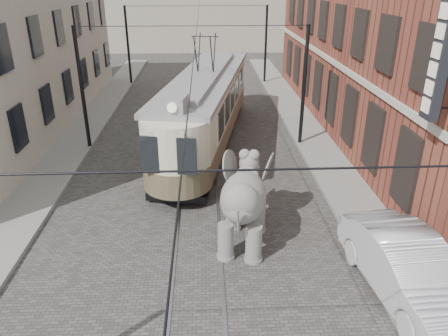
{
  "coord_description": "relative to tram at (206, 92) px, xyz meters",
  "views": [
    {
      "loc": [
        0.31,
        -14.67,
        8.09
      ],
      "look_at": [
        0.92,
        -1.41,
        2.1
      ],
      "focal_mm": 34.39,
      "sensor_mm": 36.0,
      "label": 1
    }
  ],
  "objects": [
    {
      "name": "ground",
      "position": [
        -0.37,
        -6.56,
        -2.73
      ],
      "size": [
        120.0,
        120.0,
        0.0
      ],
      "primitive_type": "plane",
      "color": "#484542"
    },
    {
      "name": "tram_rails",
      "position": [
        -0.37,
        -6.56,
        -2.72
      ],
      "size": [
        1.54,
        80.0,
        0.02
      ],
      "primitive_type": null,
      "color": "slate",
      "rests_on": "ground"
    },
    {
      "name": "sidewalk_right",
      "position": [
        5.63,
        -6.56,
        -2.66
      ],
      "size": [
        2.0,
        60.0,
        0.15
      ],
      "primitive_type": "cube",
      "color": "slate",
      "rests_on": "ground"
    },
    {
      "name": "sidewalk_left",
      "position": [
        -6.87,
        -6.56,
        -2.66
      ],
      "size": [
        2.0,
        60.0,
        0.15
      ],
      "primitive_type": "cube",
      "color": "slate",
      "rests_on": "ground"
    },
    {
      "name": "brick_building",
      "position": [
        10.63,
        2.44,
        3.27
      ],
      "size": [
        8.0,
        26.0,
        12.0
      ],
      "primitive_type": "cube",
      "color": "maroon",
      "rests_on": "ground"
    },
    {
      "name": "catenary",
      "position": [
        -0.57,
        -1.56,
        0.27
      ],
      "size": [
        11.0,
        30.2,
        6.0
      ],
      "primitive_type": null,
      "color": "black",
      "rests_on": "ground"
    },
    {
      "name": "tram",
      "position": [
        0.0,
        0.0,
        0.0
      ],
      "size": [
        5.32,
        14.05,
        5.46
      ],
      "primitive_type": null,
      "rotation": [
        0.0,
        0.0,
        -0.18
      ],
      "color": "beige",
      "rests_on": "ground"
    },
    {
      "name": "elephant",
      "position": [
        1.09,
        -9.39,
        -1.39
      ],
      "size": [
        3.23,
        4.78,
        2.69
      ],
      "primitive_type": null,
      "rotation": [
        0.0,
        0.0,
        -0.2
      ],
      "color": "slate",
      "rests_on": "ground"
    },
    {
      "name": "parked_car",
      "position": [
        5.32,
        -12.09,
        -1.87
      ],
      "size": [
        2.43,
        5.4,
        1.72
      ],
      "primitive_type": "imported",
      "rotation": [
        0.0,
        0.0,
        0.12
      ],
      "color": "#AFAFB4",
      "rests_on": "ground"
    }
  ]
}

